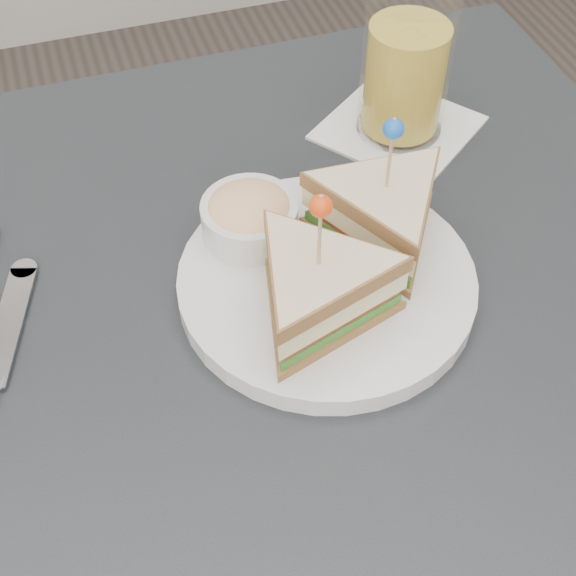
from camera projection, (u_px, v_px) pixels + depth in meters
The scene contains 3 objects.
table at pixel (280, 396), 0.68m from camera, with size 0.80×0.80×0.75m.
plate_meal at pixel (335, 254), 0.63m from camera, with size 0.29×0.29×0.14m.
drink_set at pixel (406, 64), 0.74m from camera, with size 0.19×0.19×0.17m.
Camera 1 is at (-0.11, -0.36, 1.25)m, focal length 50.00 mm.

